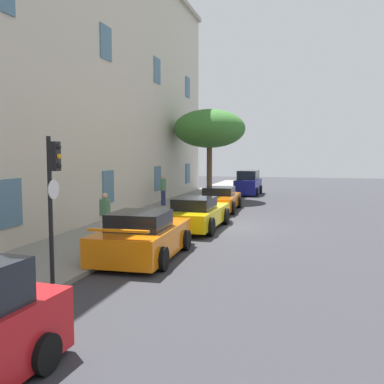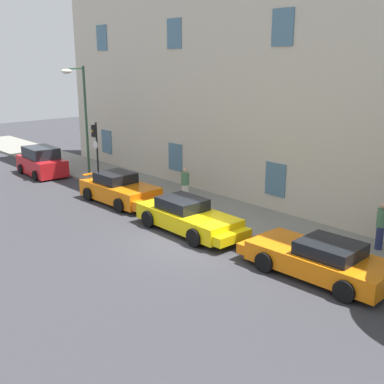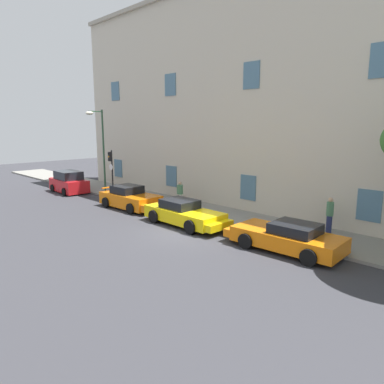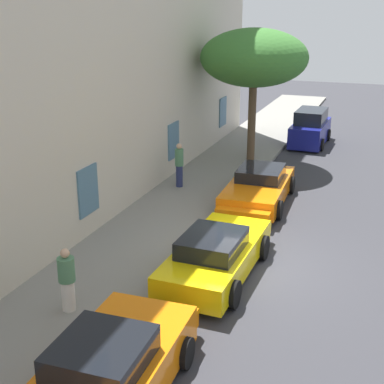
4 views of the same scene
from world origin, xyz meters
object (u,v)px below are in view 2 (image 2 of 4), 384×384
Objects in this scene: sportscar_yellow_flank at (190,218)px; traffic_light at (95,142)px; sportscar_white_middle at (315,258)px; street_lamp at (79,102)px; pedestrian_admiring at (381,225)px; pedestrian_strolling at (185,184)px; sportscar_red_lead at (122,190)px; hatchback_distant at (42,162)px.

traffic_light reaches higher than sportscar_yellow_flank.
street_lamp reaches higher than sportscar_white_middle.
traffic_light is 15.40m from pedestrian_admiring.
street_lamp is 17.74m from pedestrian_admiring.
pedestrian_strolling is (7.79, 1.14, -3.50)m from street_lamp.
sportscar_red_lead is at bearing 176.61° from sportscar_yellow_flank.
pedestrian_strolling is (10.21, 2.56, 0.16)m from hatchback_distant.
sportscar_white_middle is at bearing -3.27° from traffic_light.
sportscar_yellow_flank is 4.23m from pedestrian_strolling.
sportscar_red_lead is at bearing -164.11° from pedestrian_admiring.
sportscar_yellow_flank is at bearing -176.86° from sportscar_white_middle.
pedestrian_strolling is (2.06, 2.32, 0.32)m from sportscar_red_lead.
hatchback_distant is at bearing -149.61° from street_lamp.
pedestrian_admiring is 1.11× the size of pedestrian_strolling.
sportscar_red_lead is 8.15m from hatchback_distant.
hatchback_distant is 4.97m from traffic_light.
hatchback_distant is (-19.18, -0.23, 0.20)m from sportscar_white_middle.
pedestrian_strolling reaches higher than sportscar_white_middle.
pedestrian_strolling is (5.65, 1.49, -1.52)m from traffic_light.
hatchback_distant is 2.19× the size of pedestrian_admiring.
pedestrian_admiring reaches higher than sportscar_red_lead.
sportscar_white_middle is (11.04, -0.01, -0.04)m from sportscar_red_lead.
sportscar_yellow_flank is at bearing -0.34° from hatchback_distant.
hatchback_distant is at bearing -166.81° from traffic_light.
pedestrian_admiring is at bearing 30.14° from sportscar_yellow_flank.
pedestrian_strolling is at bearing 14.09° from hatchback_distant.
traffic_light is (-8.93, 1.15, 1.84)m from sportscar_yellow_flank.
traffic_light reaches higher than pedestrian_strolling.
street_lamp is at bearing -171.65° from pedestrian_strolling.
street_lamp is (2.42, 1.42, 3.66)m from hatchback_distant.
sportscar_yellow_flank is at bearing -7.71° from street_lamp.
street_lamp is at bearing -173.04° from pedestrian_admiring.
sportscar_red_lead reaches higher than sportscar_yellow_flank.
traffic_light is 1.92× the size of pedestrian_admiring.
pedestrian_admiring is (15.14, 2.46, -1.40)m from traffic_light.
sportscar_white_middle is 3.24× the size of pedestrian_strolling.
hatchback_distant is at bearing 179.66° from sportscar_yellow_flank.
pedestrian_admiring is at bearing 9.22° from traffic_light.
sportscar_white_middle is at bearing 3.14° from sportscar_yellow_flank.
sportscar_white_middle is at bearing 0.69° from hatchback_distant.
sportscar_yellow_flank is 2.89× the size of pedestrian_admiring.
traffic_light is (4.56, 1.07, 1.67)m from hatchback_distant.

